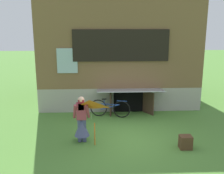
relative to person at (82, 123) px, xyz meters
The scene contains 6 objects.
ground_plane 1.73m from the person, ahead, with size 60.00×60.00×0.00m, color #4C7F33.
log_house 6.13m from the person, 74.12° to the left, with size 7.56×5.97×5.45m.
person is the anchor object (origin of this frame).
kite 0.86m from the person, 61.10° to the right, with size 0.95×1.01×1.54m.
bicycle_blue 2.71m from the person, 66.56° to the left, with size 1.75×0.46×0.82m.
wooden_crate 3.54m from the person, 11.29° to the right, with size 0.40×0.34×0.44m, color #4C331E.
Camera 1 is at (-0.95, -8.91, 4.11)m, focal length 43.26 mm.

